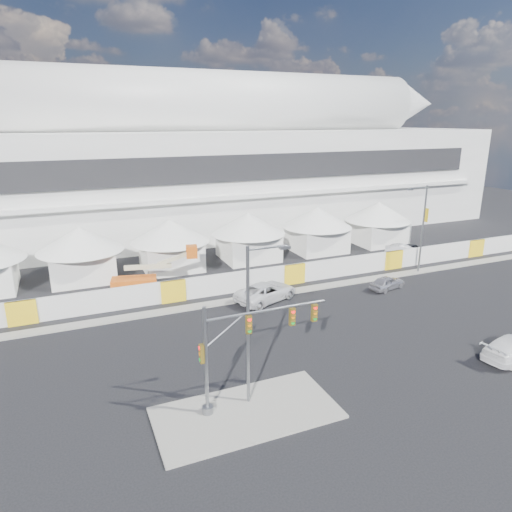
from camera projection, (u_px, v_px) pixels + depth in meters
name	position (u px, v px, depth m)	size (l,w,h in m)	color
ground	(314.00, 366.00, 29.96)	(160.00, 160.00, 0.00)	black
median_island	(246.00, 413.00, 25.06)	(10.00, 5.00, 0.15)	gray
far_curb	(420.00, 271.00, 48.41)	(80.00, 1.20, 0.12)	gray
stadium	(227.00, 162.00, 67.09)	(80.00, 24.80, 21.98)	silver
tent_row	(211.00, 236.00, 50.41)	(53.40, 8.40, 5.40)	white
hoarding_fence	(294.00, 274.00, 44.69)	(70.00, 0.25, 2.00)	silver
scaffold_tower	(446.00, 178.00, 77.10)	(4.40, 4.40, 12.00)	#595B60
sedan_silver	(387.00, 283.00, 43.26)	(3.85, 1.55, 1.31)	silver
pickup_curb	(266.00, 292.00, 40.52)	(6.03, 2.78, 1.68)	white
lot_car_a	(404.00, 251.00, 53.45)	(4.34, 1.51, 1.43)	silver
lot_car_b	(412.00, 248.00, 54.85)	(3.71, 1.49, 1.27)	black
traffic_mast	(237.00, 349.00, 24.58)	(7.40, 0.61, 6.27)	gray
streetlight_median	(252.00, 315.00, 24.58)	(2.53, 0.25, 9.16)	gray
streetlight_curb	(422.00, 223.00, 46.73)	(2.72, 0.61, 9.19)	slate
boom_lift	(142.00, 278.00, 43.07)	(8.30, 2.64, 4.12)	#D65A14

